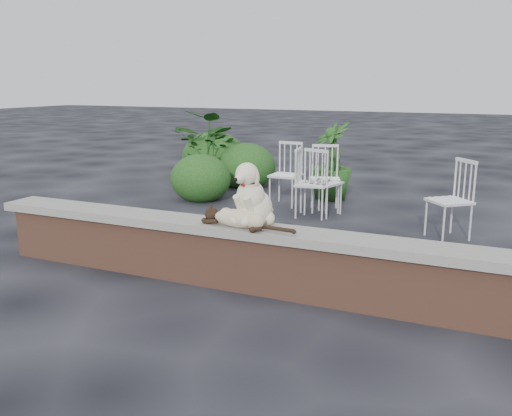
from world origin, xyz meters
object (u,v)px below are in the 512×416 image
at_px(dog, 255,193).
at_px(chair_a, 325,179).
at_px(chair_c, 323,182).
at_px(cat, 240,217).
at_px(potted_plant_a, 210,148).
at_px(chair_b, 286,174).
at_px(potted_plant_b, 331,161).
at_px(chair_d, 449,200).
at_px(chair_e, 312,183).

height_order(dog, chair_a, dog).
xyz_separation_m(dog, chair_c, (-0.28, 2.91, -0.40)).
relative_size(cat, potted_plant_a, 0.81).
bearing_deg(cat, chair_b, 116.57).
bearing_deg(chair_a, potted_plant_b, 80.98).
xyz_separation_m(dog, potted_plant_a, (-2.81, 4.26, -0.20)).
bearing_deg(chair_a, potted_plant_a, 135.79).
height_order(chair_c, chair_b, same).
bearing_deg(potted_plant_a, chair_c, -28.15).
bearing_deg(cat, chair_c, 105.54).
relative_size(cat, chair_d, 1.15).
distance_m(chair_b, potted_plant_b, 0.87).
xyz_separation_m(dog, potted_plant_b, (-0.49, 3.99, -0.26)).
bearing_deg(chair_a, chair_d, -44.22).
height_order(chair_e, chair_b, same).
height_order(cat, chair_e, chair_e).
height_order(chair_c, potted_plant_b, potted_plant_b).
relative_size(chair_b, potted_plant_a, 0.70).
bearing_deg(chair_c, chair_e, 69.67).
bearing_deg(chair_b, dog, -72.13).
bearing_deg(potted_plant_a, chair_b, -28.18).
distance_m(dog, chair_b, 3.45).
distance_m(chair_c, chair_a, 0.26).
relative_size(cat, chair_c, 1.15).
distance_m(potted_plant_a, potted_plant_b, 2.33).
distance_m(cat, chair_a, 3.32).
relative_size(chair_b, potted_plant_b, 0.77).
height_order(dog, potted_plant_a, potted_plant_a).
distance_m(cat, chair_e, 2.92).
xyz_separation_m(dog, chair_d, (1.43, 2.38, -0.40)).
height_order(chair_d, chair_b, same).
xyz_separation_m(chair_e, potted_plant_b, (-0.10, 1.24, 0.14)).
bearing_deg(chair_d, chair_c, -147.74).
height_order(chair_e, chair_d, same).
height_order(chair_a, potted_plant_a, potted_plant_a).
xyz_separation_m(chair_d, potted_plant_a, (-4.24, 1.89, 0.20)).
relative_size(chair_c, chair_e, 1.00).
distance_m(chair_d, chair_a, 1.93).
bearing_deg(potted_plant_b, potted_plant_a, 173.22).
bearing_deg(chair_d, potted_plant_a, -154.45).
distance_m(chair_e, potted_plant_b, 1.25).
xyz_separation_m(cat, potted_plant_a, (-2.73, 4.41, -0.00)).
relative_size(chair_a, potted_plant_b, 0.77).
distance_m(dog, chair_d, 2.80).
xyz_separation_m(chair_b, potted_plant_a, (-1.83, 0.98, 0.20)).
relative_size(chair_e, chair_a, 1.00).
xyz_separation_m(chair_d, chair_a, (-1.76, 0.78, 0.00)).
distance_m(dog, chair_e, 2.80).
distance_m(chair_b, chair_a, 0.67).
bearing_deg(chair_a, chair_e, -119.36).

